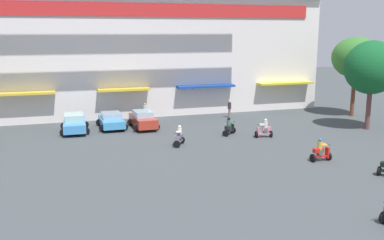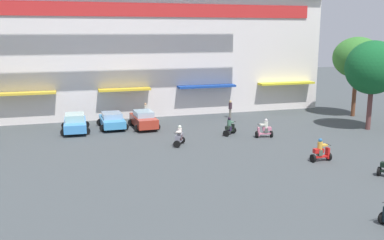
{
  "view_description": "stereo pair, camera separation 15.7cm",
  "coord_description": "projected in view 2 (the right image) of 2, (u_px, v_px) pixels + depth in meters",
  "views": [
    {
      "loc": [
        -5.36,
        -10.19,
        8.19
      ],
      "look_at": [
        2.85,
        16.32,
        2.44
      ],
      "focal_mm": 40.17,
      "sensor_mm": 36.0,
      "label": 1
    },
    {
      "loc": [
        -5.21,
        -10.24,
        8.19
      ],
      "look_at": [
        2.85,
        16.32,
        2.44
      ],
      "focal_mm": 40.17,
      "sensor_mm": 36.0,
      "label": 2
    }
  ],
  "objects": [
    {
      "name": "pedestrian_4",
      "position": [
        230.0,
        108.0,
        41.24
      ],
      "size": [
        0.4,
        0.4,
        1.69
      ],
      "color": "#6B675C",
      "rests_on": "ground"
    },
    {
      "name": "plaza_tree_3",
      "position": [
        373.0,
        68.0,
        35.45
      ],
      "size": [
        4.67,
        4.15,
        7.47
      ],
      "color": "brown",
      "rests_on": "ground"
    },
    {
      "name": "ground_plane",
      "position": [
        162.0,
        175.0,
        24.92
      ],
      "size": [
        128.0,
        128.0,
        0.0
      ],
      "primitive_type": "plane",
      "color": "#42484B"
    },
    {
      "name": "pedestrian_1",
      "position": [
        146.0,
        110.0,
        40.22
      ],
      "size": [
        0.38,
        0.38,
        1.62
      ],
      "color": "#281A2D",
      "rests_on": "ground"
    },
    {
      "name": "scooter_rider_5",
      "position": [
        265.0,
        130.0,
        33.59
      ],
      "size": [
        1.39,
        0.74,
        1.5
      ],
      "color": "black",
      "rests_on": "ground"
    },
    {
      "name": "parked_car_1",
      "position": [
        112.0,
        120.0,
        36.89
      ],
      "size": [
        2.47,
        4.06,
        1.34
      ],
      "color": "#3E90CA",
      "rests_on": "ground"
    },
    {
      "name": "scooter_rider_1",
      "position": [
        321.0,
        152.0,
        27.42
      ],
      "size": [
        1.36,
        0.58,
        1.53
      ],
      "color": "black",
      "rests_on": "ground"
    },
    {
      "name": "parked_car_2",
      "position": [
        144.0,
        119.0,
        36.85
      ],
      "size": [
        2.38,
        4.1,
        1.51
      ],
      "color": "#AA3424",
      "rests_on": "ground"
    },
    {
      "name": "colonial_building",
      "position": [
        110.0,
        16.0,
        45.28
      ],
      "size": [
        42.13,
        18.77,
        22.17
      ],
      "color": "silver",
      "rests_on": "ground"
    },
    {
      "name": "scooter_rider_6",
      "position": [
        230.0,
        128.0,
        34.42
      ],
      "size": [
        1.42,
        1.37,
        1.48
      ],
      "color": "black",
      "rests_on": "ground"
    },
    {
      "name": "parked_car_0",
      "position": [
        75.0,
        123.0,
        35.45
      ],
      "size": [
        2.44,
        4.23,
        1.52
      ],
      "color": "#3F8AD0",
      "rests_on": "ground"
    },
    {
      "name": "plaza_tree_1",
      "position": [
        357.0,
        58.0,
        41.12
      ],
      "size": [
        4.49,
        4.67,
        7.68
      ],
      "color": "brown",
      "rests_on": "ground"
    },
    {
      "name": "scooter_rider_2",
      "position": [
        179.0,
        137.0,
        31.25
      ],
      "size": [
        1.17,
        1.47,
        1.5
      ],
      "color": "black",
      "rests_on": "ground"
    }
  ]
}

